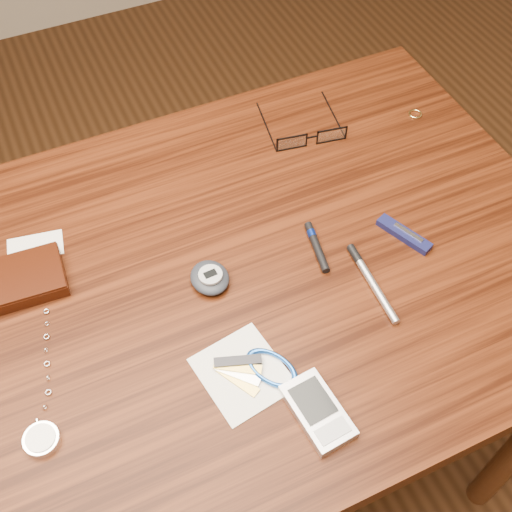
# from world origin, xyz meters

# --- Properties ---
(ground) EXTENTS (3.80, 3.80, 0.00)m
(ground) POSITION_xyz_m (0.00, 0.00, 0.00)
(ground) COLOR #472814
(ground) RESTS_ON ground
(desk) EXTENTS (1.00, 0.70, 0.75)m
(desk) POSITION_xyz_m (0.00, 0.00, 0.65)
(desk) COLOR #371608
(desk) RESTS_ON ground
(wallet_and_card) EXTENTS (0.12, 0.13, 0.02)m
(wallet_and_card) POSITION_xyz_m (-0.27, 0.10, 0.76)
(wallet_and_card) COLOR black
(wallet_and_card) RESTS_ON desk
(eyeglasses) EXTENTS (0.14, 0.14, 0.03)m
(eyeglasses) POSITION_xyz_m (0.22, 0.19, 0.76)
(eyeglasses) COLOR black
(eyeglasses) RESTS_ON desk
(gold_ring) EXTENTS (0.03, 0.03, 0.00)m
(gold_ring) POSITION_xyz_m (0.42, 0.17, 0.75)
(gold_ring) COLOR #ECCC73
(gold_ring) RESTS_ON desk
(pocket_watch) EXTENTS (0.10, 0.33, 0.01)m
(pocket_watch) POSITION_xyz_m (-0.30, -0.12, 0.76)
(pocket_watch) COLOR silver
(pocket_watch) RESTS_ON desk
(pda_phone) EXTENTS (0.06, 0.10, 0.01)m
(pda_phone) POSITION_xyz_m (0.01, -0.24, 0.76)
(pda_phone) COLOR #AAAAAE
(pda_phone) RESTS_ON desk
(pedometer) EXTENTS (0.06, 0.06, 0.02)m
(pedometer) POSITION_xyz_m (-0.04, -0.00, 0.76)
(pedometer) COLOR black
(pedometer) RESTS_ON desk
(notepad_keys) EXTENTS (0.13, 0.12, 0.01)m
(notepad_keys) POSITION_xyz_m (-0.04, -0.16, 0.75)
(notepad_keys) COLOR white
(notepad_keys) RESTS_ON desk
(pocket_knife) EXTENTS (0.05, 0.09, 0.01)m
(pocket_knife) POSITION_xyz_m (0.25, -0.05, 0.76)
(pocket_knife) COLOR #0D1036
(pocket_knife) RESTS_ON desk
(silver_pen) EXTENTS (0.02, 0.14, 0.01)m
(silver_pen) POSITION_xyz_m (0.16, -0.09, 0.76)
(silver_pen) COLOR #B2B2B6
(silver_pen) RESTS_ON desk
(black_blue_pen) EXTENTS (0.03, 0.09, 0.01)m
(black_blue_pen) POSITION_xyz_m (0.12, -0.01, 0.76)
(black_blue_pen) COLOR black
(black_blue_pen) RESTS_ON desk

